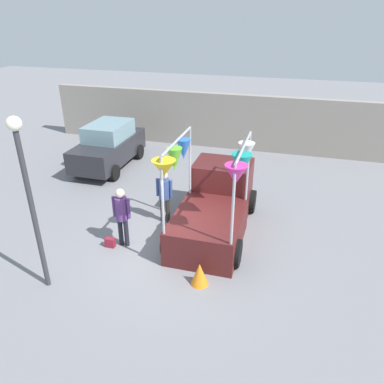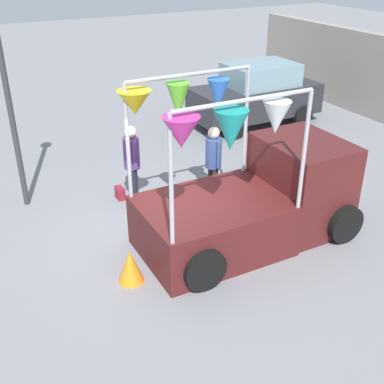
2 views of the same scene
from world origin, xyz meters
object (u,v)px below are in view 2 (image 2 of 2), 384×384
at_px(vendor_truck, 258,195).
at_px(parked_car, 256,94).
at_px(person_customer, 132,158).
at_px(folded_kite_bundle_tangerine, 130,266).
at_px(handbag, 120,193).
at_px(person_vendor, 213,157).
at_px(street_lamp, 5,80).

bearing_deg(vendor_truck, parked_car, 145.83).
height_order(person_customer, folded_kite_bundle_tangerine, person_customer).
height_order(vendor_truck, parked_car, vendor_truck).
xyz_separation_m(vendor_truck, folded_kite_bundle_tangerine, (0.20, -2.69, -0.59)).
bearing_deg(handbag, parked_car, 116.72).
xyz_separation_m(handbag, folded_kite_bundle_tangerine, (2.88, -0.86, 0.16)).
bearing_deg(handbag, person_vendor, 59.69).
relative_size(vendor_truck, person_customer, 2.31).
xyz_separation_m(parked_car, folded_kite_bundle_tangerine, (5.66, -6.40, -0.64)).
relative_size(parked_car, street_lamp, 0.94).
height_order(parked_car, person_vendor, parked_car).
bearing_deg(folded_kite_bundle_tangerine, street_lamp, -163.98).
bearing_deg(street_lamp, person_vendor, 64.18).
distance_m(handbag, folded_kite_bundle_tangerine, 3.01).
xyz_separation_m(person_vendor, handbag, (-1.04, -1.79, -0.91)).
relative_size(vendor_truck, folded_kite_bundle_tangerine, 6.91).
relative_size(vendor_truck, street_lamp, 0.97).
xyz_separation_m(vendor_truck, street_lamp, (-3.42, -3.73, 1.86)).
relative_size(street_lamp, folded_kite_bundle_tangerine, 7.10).
bearing_deg(person_vendor, folded_kite_bundle_tangerine, -55.32).
xyz_separation_m(person_customer, folded_kite_bundle_tangerine, (2.53, -1.06, -0.80)).
bearing_deg(person_customer, street_lamp, -117.42).
relative_size(parked_car, folded_kite_bundle_tangerine, 6.67).
distance_m(vendor_truck, person_vendor, 1.64).
height_order(street_lamp, folded_kite_bundle_tangerine, street_lamp).
bearing_deg(vendor_truck, handbag, -145.69).
bearing_deg(street_lamp, folded_kite_bundle_tangerine, 16.02).
bearing_deg(street_lamp, parked_car, 105.36).
relative_size(person_vendor, folded_kite_bundle_tangerine, 2.88).
bearing_deg(person_customer, parked_car, 120.45).
distance_m(parked_car, street_lamp, 7.92).
distance_m(vendor_truck, parked_car, 6.60).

